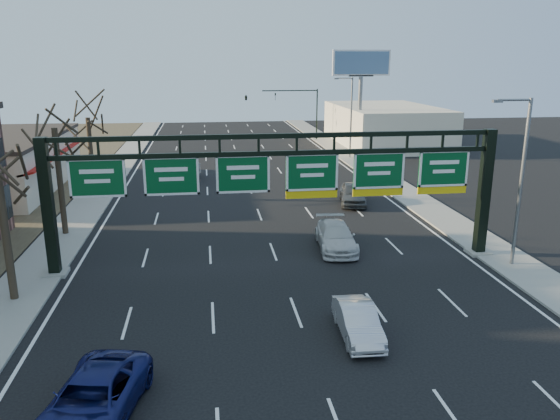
{
  "coord_description": "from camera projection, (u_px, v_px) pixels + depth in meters",
  "views": [
    {
      "loc": [
        -3.75,
        -19.88,
        10.84
      ],
      "look_at": [
        0.06,
        7.54,
        3.2
      ],
      "focal_mm": 35.0,
      "sensor_mm": 36.0,
      "label": 1
    }
  ],
  "objects": [
    {
      "name": "car_blue_suv",
      "position": [
        93.0,
        400.0,
        16.75
      ],
      "size": [
        3.49,
        5.7,
        1.48
      ],
      "primitive_type": "imported",
      "rotation": [
        0.0,
        0.0,
        -0.21
      ],
      "color": "navy",
      "rests_on": "ground"
    },
    {
      "name": "tree_mid",
      "position": [
        52.0,
        111.0,
        32.9
      ],
      "size": [
        3.6,
        3.6,
        9.24
      ],
      "color": "#2E2319",
      "rests_on": "sidewalk_left"
    },
    {
      "name": "sidewalk_right",
      "position": [
        418.0,
        201.0,
        43.14
      ],
      "size": [
        3.0,
        120.0,
        0.12
      ],
      "primitive_type": "cube",
      "color": "gray",
      "rests_on": "ground"
    },
    {
      "name": "billboard_right",
      "position": [
        361.0,
        75.0,
        64.89
      ],
      "size": [
        7.0,
        0.5,
        12.0
      ],
      "color": "slate",
      "rests_on": "ground"
    },
    {
      "name": "sign_gantry",
      "position": [
        281.0,
        182.0,
        28.79
      ],
      "size": [
        24.6,
        1.2,
        7.2
      ],
      "color": "black",
      "rests_on": "ground"
    },
    {
      "name": "streetlight_far",
      "position": [
        350.0,
        113.0,
        60.86
      ],
      "size": [
        2.15,
        0.22,
        9.0
      ],
      "color": "slate",
      "rests_on": "sidewalk_right"
    },
    {
      "name": "sidewalk_left",
      "position": [
        82.0,
        213.0,
        39.75
      ],
      "size": [
        3.0,
        120.0,
        0.12
      ],
      "primitive_type": "cube",
      "color": "gray",
      "rests_on": "ground"
    },
    {
      "name": "car_silver_distant",
      "position": [
        186.0,
        172.0,
        50.63
      ],
      "size": [
        2.7,
        5.18,
        1.62
      ],
      "primitive_type": "imported",
      "rotation": [
        0.0,
        0.0,
        -0.21
      ],
      "color": "silver",
      "rests_on": "ground"
    },
    {
      "name": "lane_markings",
      "position": [
        257.0,
        207.0,
        41.46
      ],
      "size": [
        21.6,
        120.0,
        0.01
      ],
      "primitive_type": "cube",
      "color": "white",
      "rests_on": "ground"
    },
    {
      "name": "car_white_wagon",
      "position": [
        336.0,
        236.0,
        32.24
      ],
      "size": [
        2.54,
        5.34,
        1.5
      ],
      "primitive_type": "imported",
      "rotation": [
        0.0,
        0.0,
        -0.08
      ],
      "color": "silver",
      "rests_on": "ground"
    },
    {
      "name": "ground",
      "position": [
        304.0,
        333.0,
        22.36
      ],
      "size": [
        160.0,
        160.0,
        0.0
      ],
      "primitive_type": "plane",
      "color": "black",
      "rests_on": "ground"
    },
    {
      "name": "building_right_distant",
      "position": [
        385.0,
        125.0,
        72.09
      ],
      "size": [
        12.0,
        20.0,
        5.0
      ],
      "primitive_type": "cube",
      "color": "beige",
      "rests_on": "ground"
    },
    {
      "name": "traffic_signal_mast",
      "position": [
        273.0,
        101.0,
        74.18
      ],
      "size": [
        10.16,
        0.54,
        7.0
      ],
      "color": "black",
      "rests_on": "ground"
    },
    {
      "name": "streetlight_near",
      "position": [
        520.0,
        174.0,
        28.4
      ],
      "size": [
        2.15,
        0.22,
        9.0
      ],
      "color": "slate",
      "rests_on": "sidewalk_right"
    },
    {
      "name": "car_grey_far",
      "position": [
        353.0,
        194.0,
        42.34
      ],
      "size": [
        2.85,
        5.06,
        1.63
      ],
      "primitive_type": "imported",
      "rotation": [
        0.0,
        0.0,
        -0.2
      ],
      "color": "#434648",
      "rests_on": "ground"
    },
    {
      "name": "tree_far",
      "position": [
        86.0,
        104.0,
        42.55
      ],
      "size": [
        3.6,
        3.6,
        8.86
      ],
      "color": "#2E2319",
      "rests_on": "sidewalk_left"
    },
    {
      "name": "car_silver_sedan",
      "position": [
        358.0,
        321.0,
        21.97
      ],
      "size": [
        1.54,
        4.06,
        1.32
      ],
      "primitive_type": "imported",
      "rotation": [
        0.0,
        0.0,
        -0.04
      ],
      "color": "silver",
      "rests_on": "ground"
    }
  ]
}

